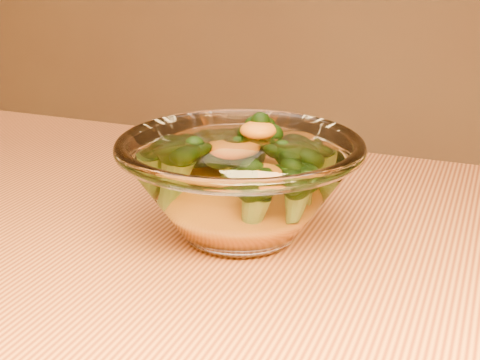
% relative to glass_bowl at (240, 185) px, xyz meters
% --- Properties ---
extents(glass_bowl, '(0.20, 0.20, 0.09)m').
position_rel_glass_bowl_xyz_m(glass_bowl, '(0.00, 0.00, 0.00)').
color(glass_bowl, white).
rests_on(glass_bowl, table).
extents(cheese_sauce, '(0.11, 0.11, 0.03)m').
position_rel_glass_bowl_xyz_m(cheese_sauce, '(0.00, 0.00, -0.02)').
color(cheese_sauce, orange).
rests_on(cheese_sauce, glass_bowl).
extents(broccoli_heap, '(0.14, 0.12, 0.07)m').
position_rel_glass_bowl_xyz_m(broccoli_heap, '(-0.00, 0.01, 0.01)').
color(broccoli_heap, black).
rests_on(broccoli_heap, cheese_sauce).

